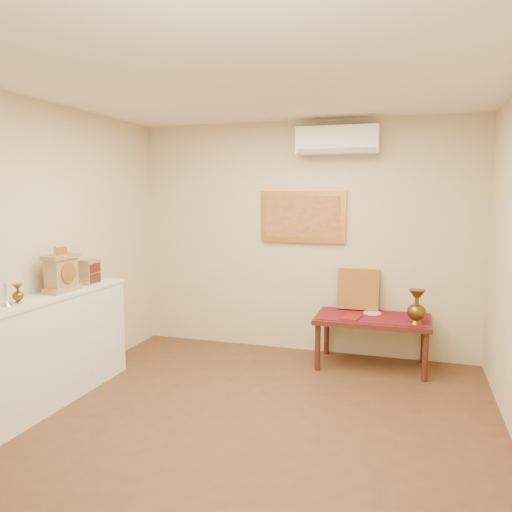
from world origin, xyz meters
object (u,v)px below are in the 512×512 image
at_px(low_table, 373,323).
at_px(mantel_clock, 62,273).
at_px(wooden_chest, 89,271).
at_px(display_ledge, 44,351).
at_px(brass_urn_tall, 417,303).

bearing_deg(low_table, mantel_clock, -148.23).
distance_m(mantel_clock, low_table, 3.19).
relative_size(wooden_chest, low_table, 0.20).
xyz_separation_m(display_ledge, wooden_chest, (0.01, 0.66, 0.61)).
height_order(display_ledge, mantel_clock, mantel_clock).
xyz_separation_m(brass_urn_tall, display_ledge, (-3.12, -1.70, -0.28)).
relative_size(brass_urn_tall, low_table, 0.35).
height_order(wooden_chest, low_table, wooden_chest).
bearing_deg(low_table, display_ledge, -144.90).
distance_m(wooden_chest, low_table, 3.00).
height_order(brass_urn_tall, low_table, brass_urn_tall).
bearing_deg(mantel_clock, low_table, 31.77).
distance_m(display_ledge, wooden_chest, 0.90).
relative_size(brass_urn_tall, mantel_clock, 1.04).
xyz_separation_m(brass_urn_tall, low_table, (-0.44, 0.18, -0.29)).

